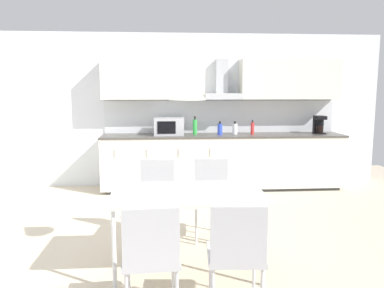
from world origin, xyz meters
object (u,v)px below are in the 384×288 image
Objects in this scene: chair_far_right at (211,190)px; pendant_lamp at (187,87)px; microwave at (169,126)px; chair_far_left at (157,191)px; chair_near_left at (151,251)px; coffee_maker at (319,125)px; bottle_green at (195,127)px; chair_near_right at (237,248)px; bottle_blue at (220,129)px; dining_table at (188,197)px; bottle_red at (252,128)px; bottle_white at (235,129)px.

pendant_lamp is (-0.31, -0.77, 1.13)m from chair_far_right.
microwave is 0.55× the size of chair_far_right.
chair_far_left is 1.55m from chair_near_left.
coffee_maker is 2.09m from bottle_green.
chair_near_right is 1.66m from chair_far_left.
microwave is 0.84m from bottle_blue.
microwave is 2.13m from chair_far_left.
coffee_maker is at bearing -0.80° from bottle_green.
dining_table is (-0.29, -2.89, -0.35)m from bottle_green.
bottle_red is (-1.14, -0.02, -0.05)m from coffee_maker.
bottle_white is 3.87m from chair_near_left.
bottle_white is at bearing 70.91° from chair_near_left.
bottle_red is 0.27× the size of chair_near_right.
bottle_white is (0.26, 0.05, -0.00)m from bottle_blue.
chair_far_left is at bearing -116.10° from bottle_blue.
chair_near_left is (-0.17, -3.61, -0.52)m from microwave.
bottle_blue is 2.97m from pendant_lamp.
chair_near_left is at bearing -113.17° from bottle_red.
bottle_blue is 0.41m from bottle_green.
bottle_blue is 2.12m from chair_far_right.
chair_far_left is at bearing 110.92° from dining_table.
chair_near_right is at bearing -89.95° from bottle_green.
coffee_maker is 3.75m from dining_table.
pendant_lamp is (0.30, -0.77, 1.13)m from chair_far_left.
bottle_green is (-0.95, 0.04, 0.03)m from bottle_red.
bottle_blue is 0.25× the size of chair_near_left.
bottle_green is 0.34× the size of chair_far_left.
chair_near_right is (0.30, -0.77, -0.15)m from dining_table.
pendant_lamp is at bearing -87.30° from microwave.
chair_near_left is (-0.59, -3.66, -0.50)m from bottle_green.
chair_far_left is (-2.68, -2.09, -0.53)m from coffee_maker.
chair_far_right is 1.00× the size of chair_near_left.
bottle_red is 0.27× the size of chair_far_left.
chair_far_left is (-0.59, 1.55, 0.00)m from chair_near_right.
bottle_green is at bearing 168.88° from bottle_blue.
microwave is 1.38m from bottle_red.
bottle_red is at bearing -179.22° from coffee_maker.
dining_table is 0.84m from chair_near_right.
coffee_maker is at bearing 45.10° from chair_far_right.
dining_table is at bearing -69.08° from chair_far_left.
chair_near_right reaches higher than dining_table.
bottle_red reaches higher than chair_far_left.
coffee_maker reaches higher than bottle_white.
chair_far_left is 2.72× the size of pendant_lamp.
chair_near_left is at bearing -111.49° from chair_far_right.
bottle_blue is (0.83, -0.02, -0.05)m from microwave.
chair_far_left is (-1.55, -2.07, -0.48)m from bottle_red.
dining_table is (-1.25, -2.85, -0.33)m from bottle_red.
chair_near_right is (-0.95, -3.62, -0.48)m from bottle_red.
bottle_blue reaches higher than bottle_white.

